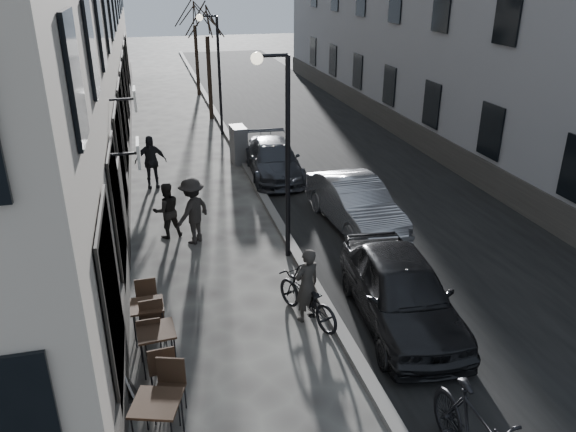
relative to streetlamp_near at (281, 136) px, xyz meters
name	(u,v)px	position (x,y,z in m)	size (l,w,h in m)	color
ground	(378,422)	(0.17, -6.00, -3.16)	(120.00, 120.00, 0.00)	#3B3836
road	(318,140)	(4.02, 10.00, -3.16)	(7.30, 60.00, 0.00)	black
kerb	(234,145)	(0.37, 10.00, -3.10)	(0.25, 60.00, 0.12)	slate
streetlamp_near	(281,136)	(0.00, 0.00, 0.00)	(0.90, 0.28, 5.09)	black
streetlamp_far	(215,62)	(0.00, 12.00, 0.00)	(0.90, 0.28, 5.09)	black
tree_near	(206,19)	(0.07, 15.00, 1.50)	(2.40, 2.40, 5.70)	black
tree_far	(194,11)	(0.07, 21.00, 1.50)	(2.40, 2.40, 5.70)	black
bistro_set_a	(158,419)	(-3.27, -5.63, -2.64)	(0.98, 1.76, 1.00)	#321F16
bistro_set_b	(157,345)	(-3.21, -3.72, -2.66)	(0.72, 1.66, 0.97)	#321F16
bistro_set_c	(148,318)	(-3.35, -2.76, -2.69)	(0.65, 1.56, 0.92)	#321F16
sign_board	(122,375)	(-3.83, -4.29, -2.77)	(0.51, 0.63, 0.97)	black
utility_cabinet	(239,145)	(0.24, 7.84, -2.46)	(0.51, 0.93, 1.40)	slate
bicycle	(307,298)	(-0.15, -2.88, -2.66)	(0.66, 1.90, 1.00)	black
cyclist_rider	(307,285)	(-0.15, -2.88, -2.35)	(0.59, 0.39, 1.63)	#292724
pedestrian_near	(167,210)	(-2.73, 1.88, -2.38)	(0.76, 0.59, 1.56)	black
pedestrian_mid	(193,211)	(-2.07, 1.38, -2.25)	(1.17, 0.67, 1.81)	black
pedestrian_far	(151,162)	(-3.03, 5.93, -2.27)	(1.04, 0.44, 1.78)	black
car_near	(401,291)	(1.68, -3.45, -2.42)	(1.76, 4.37, 1.49)	black
car_mid	(355,203)	(2.47, 1.33, -2.47)	(1.46, 4.18, 1.38)	#999BA1
car_far	(274,159)	(1.17, 6.02, -2.55)	(1.71, 4.21, 1.22)	#31333A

